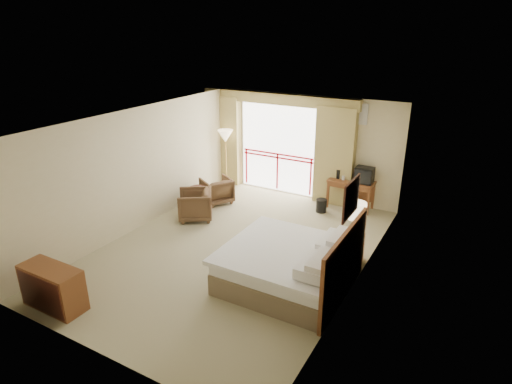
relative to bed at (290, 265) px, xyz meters
The scene contains 29 objects.
floor 1.66m from the bed, 158.15° to the left, with size 7.00×7.00×0.00m, color gray.
ceiling 2.83m from the bed, 158.15° to the left, with size 7.00×7.00×0.00m, color white.
wall_back 4.47m from the bed, 110.05° to the left, with size 5.00×5.00×0.00m, color beige.
wall_front 3.41m from the bed, 117.29° to the right, with size 5.00×5.00×0.00m, color beige.
wall_left 4.16m from the bed, behind, with size 7.00×7.00×0.00m, color beige.
wall_right 1.52m from the bed, 30.87° to the left, with size 7.00×7.00×0.00m, color beige.
balcony_door 4.75m from the bed, 119.37° to the left, with size 2.40×2.40×0.00m, color white.
balcony_railing 4.68m from the bed, 119.49° to the left, with size 2.09×0.03×1.02m.
curtain_left 5.65m from the bed, 134.97° to the left, with size 1.00×0.26×2.50m, color #98874E.
curtain_right 4.10m from the bed, 99.29° to the left, with size 1.00×0.26×2.50m, color #98874E.
valance 5.08m from the bed, 119.98° to the left, with size 4.40×0.22×0.28m, color #98874E.
hvac_vent 4.53m from the bed, 92.76° to the left, with size 0.50×0.04×0.50m, color silver.
bed is the anchor object (origin of this frame).
headboard 1.00m from the bed, ahead, with size 0.06×2.10×1.30m, color #5F2F17.
framed_art 1.77m from the bed, ahead, with size 0.04×0.72×0.60m.
nightstand 1.47m from the bed, 60.70° to the left, with size 0.39×0.46×0.56m, color #5F2F17.
table_lamp 1.66m from the bed, 61.62° to the left, with size 0.37×0.37×0.66m.
phone 1.33m from the bed, 59.40° to the left, with size 0.19×0.15×0.09m, color black.
desk 3.90m from the bed, 91.96° to the left, with size 1.12×0.54×0.73m.
tv 3.88m from the bed, 87.52° to the left, with size 0.43×0.34×0.39m.
coffee_maker 3.91m from the bed, 97.16° to the left, with size 0.11×0.11×0.23m, color black.
cup 3.83m from the bed, 95.02° to the left, with size 0.07×0.07×0.11m, color white.
wastebasket 3.33m from the bed, 101.62° to the left, with size 0.26×0.26×0.33m, color black.
armchair_far 4.14m from the bed, 142.47° to the left, with size 0.70×0.72×0.66m, color #47301F.
armchair_near 3.47m from the bed, 155.76° to the left, with size 0.76×0.78×0.71m, color #47301F.
side_table 3.93m from the bed, 150.55° to the left, with size 0.51×0.51×0.55m.
book 3.93m from the bed, 150.55° to the left, with size 0.15×0.20×0.02m, color white.
floor_lamp 5.23m from the bed, 135.67° to the left, with size 0.42×0.42×1.65m.
dresser 3.96m from the bed, 141.06° to the right, with size 1.09×0.46×0.73m.
Camera 1 is at (4.16, -6.59, 4.33)m, focal length 30.00 mm.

